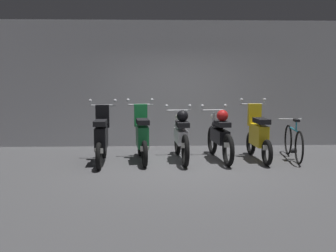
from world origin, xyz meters
The scene contains 8 objects.
ground_plane centered at (0.00, 0.00, 0.00)m, with size 80.00×80.00×0.00m, color #4C4C4F.
back_wall centered at (0.00, 2.67, 1.57)m, with size 16.00×0.30×3.14m, color #ADADB2.
motorbike_slot_0 centered at (-1.64, 0.50, 0.53)m, with size 0.59×1.68×1.29m.
motorbike_slot_1 centered at (-0.82, 0.69, 0.53)m, with size 0.59×1.68×1.29m.
motorbike_slot_2 centered at (0.00, 0.73, 0.53)m, with size 0.59×1.95×1.15m.
motorbike_slot_3 centered at (0.82, 0.75, 0.53)m, with size 0.59×1.95×1.15m.
motorbike_slot_4 centered at (1.64, 0.73, 0.53)m, with size 0.59×1.68×1.29m.
bicycle centered at (2.41, 0.78, 0.36)m, with size 0.50×1.72×0.89m.
Camera 1 is at (-0.58, -7.77, 1.78)m, focal length 43.77 mm.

